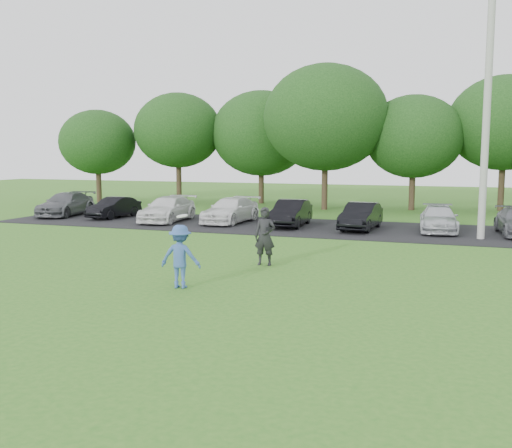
{
  "coord_description": "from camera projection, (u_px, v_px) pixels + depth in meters",
  "views": [
    {
      "loc": [
        5.53,
        -12.16,
        3.35
      ],
      "look_at": [
        0.0,
        3.5,
        1.3
      ],
      "focal_mm": 40.0,
      "sensor_mm": 36.0,
      "label": 1
    }
  ],
  "objects": [
    {
      "name": "tree_row",
      "position": [
        388.0,
        127.0,
        33.82
      ],
      "size": [
        42.39,
        9.85,
        8.64
      ],
      "color": "#38281C",
      "rests_on": "ground"
    },
    {
      "name": "frisbee_player",
      "position": [
        180.0,
        256.0,
        14.26
      ],
      "size": [
        1.1,
        0.77,
        1.9
      ],
      "color": "#395CA2",
      "rests_on": "ground"
    },
    {
      "name": "parked_cars",
      "position": [
        338.0,
        215.0,
        25.67
      ],
      "size": [
        31.06,
        4.9,
        1.23
      ],
      "color": "#54565B",
      "rests_on": "parking_lot"
    },
    {
      "name": "parking_lot",
      "position": [
        326.0,
        228.0,
        25.78
      ],
      "size": [
        32.0,
        6.5,
        0.03
      ],
      "primitive_type": "cube",
      "color": "black",
      "rests_on": "ground"
    },
    {
      "name": "camera_bystander",
      "position": [
        265.0,
        236.0,
        17.15
      ],
      "size": [
        0.66,
        0.45,
        1.76
      ],
      "color": "black",
      "rests_on": "ground"
    },
    {
      "name": "utility_pole",
      "position": [
        487.0,
        104.0,
        21.79
      ],
      "size": [
        0.28,
        0.28,
        10.45
      ],
      "primitive_type": "cylinder",
      "color": "#ADAEA8",
      "rests_on": "ground"
    },
    {
      "name": "ground",
      "position": [
        207.0,
        295.0,
        13.62
      ],
      "size": [
        100.0,
        100.0,
        0.0
      ],
      "primitive_type": "plane",
      "color": "#317020",
      "rests_on": "ground"
    }
  ]
}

